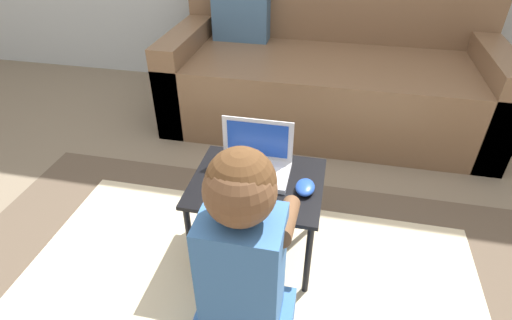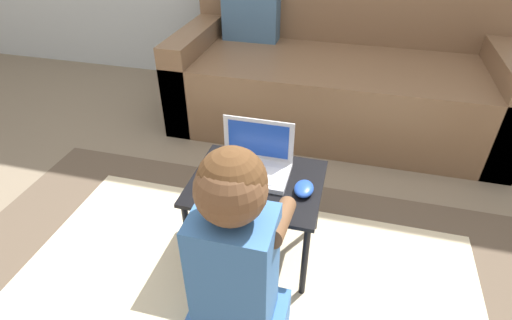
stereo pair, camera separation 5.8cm
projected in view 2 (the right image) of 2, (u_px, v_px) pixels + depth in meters
The scene contains 7 objects.
ground_plane at pixel (249, 247), 1.74m from camera, with size 16.00×16.00×0.00m, color #7F705B.
area_rug at pixel (242, 289), 1.56m from camera, with size 2.50×1.43×0.01m.
couch at pixel (336, 75), 2.53m from camera, with size 1.96×0.91×0.89m.
laptop_desk at pixel (257, 190), 1.55m from camera, with size 0.50×0.41×0.37m.
laptop at pixel (254, 164), 1.55m from camera, with size 0.28×0.19×0.20m.
computer_mouse at pixel (304, 189), 1.46m from camera, with size 0.07×0.10×0.03m.
person_seated at pixel (235, 271), 1.16m from camera, with size 0.31×0.38×0.79m.
Camera 2 is at (0.33, -1.16, 1.31)m, focal length 28.00 mm.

